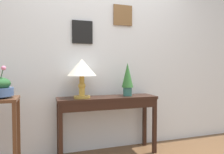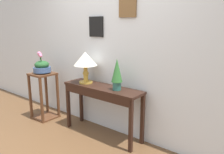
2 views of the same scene
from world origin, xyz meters
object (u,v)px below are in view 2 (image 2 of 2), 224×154
(pedestal_stand_left, at_px, (44,96))
(planter_bowl_wide, at_px, (42,67))
(console_table, at_px, (101,95))
(table_lamp, at_px, (85,60))
(potted_plant_on_console, at_px, (117,73))

(pedestal_stand_left, relative_size, planter_bowl_wide, 2.22)
(console_table, height_order, planter_bowl_wide, planter_bowl_wide)
(table_lamp, distance_m, pedestal_stand_left, 1.12)
(potted_plant_on_console, bearing_deg, pedestal_stand_left, -174.06)
(table_lamp, distance_m, planter_bowl_wide, 0.90)
(table_lamp, bearing_deg, pedestal_stand_left, -169.68)
(potted_plant_on_console, bearing_deg, console_table, -176.67)
(console_table, relative_size, potted_plant_on_console, 2.91)
(table_lamp, bearing_deg, potted_plant_on_console, -0.63)
(table_lamp, height_order, pedestal_stand_left, table_lamp)
(pedestal_stand_left, height_order, planter_bowl_wide, planter_bowl_wide)
(planter_bowl_wide, bearing_deg, pedestal_stand_left, 40.98)
(potted_plant_on_console, height_order, planter_bowl_wide, potted_plant_on_console)
(potted_plant_on_console, bearing_deg, table_lamp, 179.37)
(console_table, distance_m, potted_plant_on_console, 0.44)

